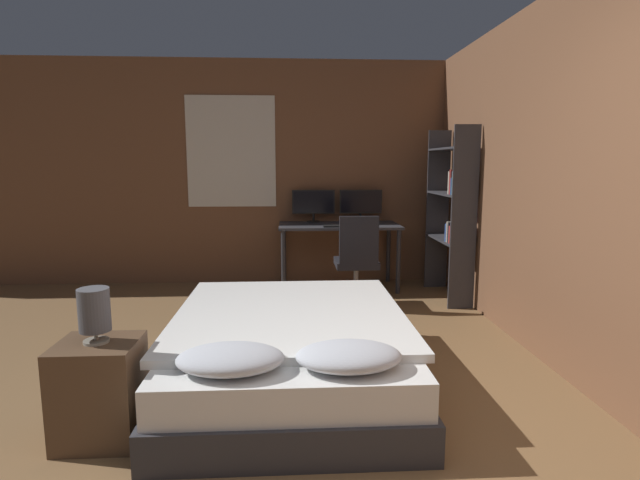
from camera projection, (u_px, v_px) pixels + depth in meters
wall_back at (303, 173)px, 6.13m from camera, size 12.00×0.08×2.70m
wall_side_right at (569, 182)px, 3.42m from camera, size 0.06×12.00×2.70m
bed at (290, 350)px, 3.32m from camera, size 1.53×2.02×0.56m
nightstand at (100, 391)px, 2.66m from camera, size 0.42×0.38×0.54m
bedside_lamp at (94, 311)px, 2.59m from camera, size 0.16×0.16×0.29m
desk at (339, 232)px, 5.85m from camera, size 1.40×0.68×0.77m
monitor_left at (313, 203)px, 6.02m from camera, size 0.52×0.16×0.39m
monitor_right at (361, 203)px, 6.06m from camera, size 0.52×0.16×0.39m
keyboard at (341, 226)px, 5.60m from camera, size 0.40×0.13×0.02m
computer_mouse at (367, 225)px, 5.62m from camera, size 0.07×0.05×0.04m
office_chair at (357, 270)px, 5.14m from camera, size 0.52×0.52×0.96m
bookshelf at (453, 207)px, 5.31m from camera, size 0.26×0.93×1.85m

